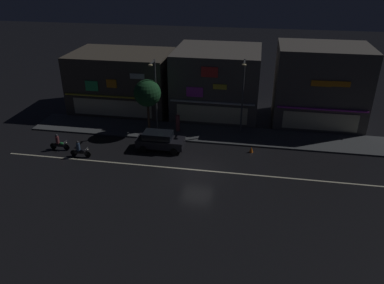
% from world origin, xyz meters
% --- Properties ---
extents(ground_plane, '(140.00, 140.00, 0.00)m').
position_xyz_m(ground_plane, '(0.00, 0.00, 0.00)').
color(ground_plane, black).
extents(lane_divider_stripe, '(33.93, 0.16, 0.01)m').
position_xyz_m(lane_divider_stripe, '(0.00, 0.00, 0.01)').
color(lane_divider_stripe, beige).
rests_on(lane_divider_stripe, ground).
extents(sidewalk_far, '(35.72, 4.11, 0.14)m').
position_xyz_m(sidewalk_far, '(0.00, 7.08, 0.07)').
color(sidewalk_far, '#424447').
rests_on(sidewalk_far, ground).
extents(storefront_left_block, '(9.08, 8.87, 7.03)m').
position_xyz_m(storefront_left_block, '(-0.00, 13.49, 3.51)').
color(storefront_left_block, '#56514C').
rests_on(storefront_left_block, ground).
extents(storefront_center_block, '(8.98, 6.80, 7.99)m').
position_xyz_m(storefront_center_block, '(10.72, 12.46, 3.99)').
color(storefront_center_block, '#56514C').
rests_on(storefront_center_block, ground).
extents(storefront_right_block, '(10.86, 7.62, 6.39)m').
position_xyz_m(storefront_right_block, '(-10.72, 12.86, 3.19)').
color(storefront_right_block, '#4C443A').
rests_on(storefront_right_block, ground).
extents(streetlamp_west, '(0.44, 1.64, 7.16)m').
position_xyz_m(streetlamp_west, '(-5.21, 6.72, 4.36)').
color(streetlamp_west, '#47494C').
rests_on(streetlamp_west, sidewalk_far).
extents(streetlamp_mid, '(0.44, 1.64, 7.33)m').
position_xyz_m(streetlamp_mid, '(3.07, 7.59, 4.45)').
color(streetlamp_mid, '#47494C').
rests_on(streetlamp_mid, sidewalk_far).
extents(pedestrian_on_sidewalk, '(0.41, 0.41, 1.89)m').
position_xyz_m(pedestrian_on_sidewalk, '(-3.13, 7.10, 1.01)').
color(pedestrian_on_sidewalk, brown).
rests_on(pedestrian_on_sidewalk, sidewalk_far).
extents(street_tree, '(2.62, 2.62, 5.25)m').
position_xyz_m(street_tree, '(-5.97, 6.63, 4.06)').
color(street_tree, '#473323').
rests_on(street_tree, sidewalk_far).
extents(parked_car_near_kerb, '(4.30, 1.98, 1.67)m').
position_xyz_m(parked_car_near_kerb, '(-3.97, 3.16, 0.87)').
color(parked_car_near_kerb, black).
rests_on(parked_car_near_kerb, ground).
extents(motorcycle_lead, '(1.90, 0.60, 1.52)m').
position_xyz_m(motorcycle_lead, '(-10.52, 0.54, 0.63)').
color(motorcycle_lead, black).
rests_on(motorcycle_lead, ground).
extents(motorcycle_following, '(1.90, 0.60, 1.52)m').
position_xyz_m(motorcycle_following, '(-12.99, 1.50, 0.63)').
color(motorcycle_following, black).
rests_on(motorcycle_following, ground).
extents(traffic_cone, '(0.36, 0.36, 0.55)m').
position_xyz_m(traffic_cone, '(4.27, 3.96, 0.28)').
color(traffic_cone, orange).
rests_on(traffic_cone, ground).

